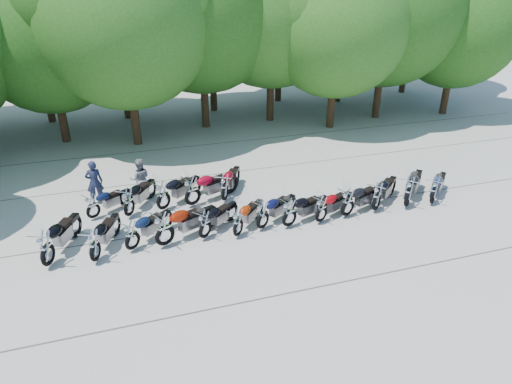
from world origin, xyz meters
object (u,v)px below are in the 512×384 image
object	(u,v)px
motorcycle_11	(409,191)
motorcycle_0	(46,247)
rider_1	(140,179)
motorcycle_3	(164,228)
motorcycle_13	(93,205)
rider_0	(94,182)
motorcycle_4	(205,223)
motorcycle_8	(322,208)
motorcycle_6	(263,214)
motorcycle_7	(290,212)
motorcycle_15	(163,195)
motorcycle_16	(192,190)
motorcycle_2	(132,234)
motorcycle_5	(238,222)
motorcycle_1	(94,244)
motorcycle_17	(225,186)
motorcycle_12	(434,190)
motorcycle_14	(128,201)
motorcycle_10	(377,196)
motorcycle_9	(348,202)

from	to	relation	value
motorcycle_11	motorcycle_0	bearing A→B (deg)	46.49
rider_1	motorcycle_3	bearing A→B (deg)	99.78
motorcycle_13	rider_0	world-z (taller)	rider_0
motorcycle_3	motorcycle_4	xyz separation A→B (m)	(1.37, 0.09, -0.11)
motorcycle_8	motorcycle_3	bearing A→B (deg)	62.15
motorcycle_6	motorcycle_11	xyz separation A→B (m)	(5.92, -0.09, 0.09)
motorcycle_7	motorcycle_15	xyz separation A→B (m)	(-4.14, 2.68, 0.04)
motorcycle_16	motorcycle_2	bearing A→B (deg)	112.84
motorcycle_8	motorcycle_5	bearing A→B (deg)	63.50
motorcycle_1	motorcycle_3	bearing A→B (deg)	-151.21
motorcycle_3	motorcycle_17	distance (m)	3.81
motorcycle_3	motorcycle_17	world-z (taller)	motorcycle_3
motorcycle_7	motorcycle_8	distance (m)	1.23
motorcycle_11	motorcycle_16	distance (m)	8.38
rider_1	motorcycle_16	bearing A→B (deg)	147.42
motorcycle_4	motorcycle_15	distance (m)	2.76
motorcycle_4	motorcycle_5	bearing A→B (deg)	-140.01
motorcycle_15	motorcycle_2	bearing A→B (deg)	115.51
motorcycle_12	motorcycle_16	distance (m)	9.48
motorcycle_3	motorcycle_14	distance (m)	2.68
motorcycle_4	motorcycle_10	size ratio (longest dim) A/B	0.91
motorcycle_6	motorcycle_10	world-z (taller)	motorcycle_10
motorcycle_0	motorcycle_17	xyz separation A→B (m)	(6.34, 2.71, -0.05)
motorcycle_6	motorcycle_4	bearing A→B (deg)	57.97
motorcycle_5	motorcycle_7	world-z (taller)	motorcycle_7
motorcycle_7	motorcycle_8	bearing A→B (deg)	-112.61
motorcycle_10	motorcycle_17	world-z (taller)	motorcycle_10
motorcycle_6	rider_1	distance (m)	5.51
motorcycle_6	motorcycle_15	world-z (taller)	motorcycle_15
motorcycle_9	motorcycle_16	world-z (taller)	motorcycle_16
motorcycle_16	motorcycle_4	bearing A→B (deg)	156.15
motorcycle_6	rider_0	world-z (taller)	rider_0
motorcycle_3	motorcycle_4	distance (m)	1.38
motorcycle_3	motorcycle_0	bearing A→B (deg)	65.36
motorcycle_1	motorcycle_12	world-z (taller)	motorcycle_1
motorcycle_10	rider_1	size ratio (longest dim) A/B	1.38
motorcycle_2	motorcycle_14	world-z (taller)	motorcycle_14
motorcycle_4	motorcycle_11	distance (m)	8.01
motorcycle_3	motorcycle_8	bearing A→B (deg)	-116.35
motorcycle_5	motorcycle_16	distance (m)	2.94
motorcycle_0	motorcycle_1	bearing A→B (deg)	-163.77
motorcycle_5	motorcycle_10	distance (m)	5.57
motorcycle_17	motorcycle_5	bearing A→B (deg)	116.14
motorcycle_10	motorcycle_9	bearing A→B (deg)	55.27
motorcycle_11	rider_0	xyz separation A→B (m)	(-11.57, 4.08, 0.18)
motorcycle_14	motorcycle_16	bearing A→B (deg)	-143.40
motorcycle_0	motorcycle_2	world-z (taller)	motorcycle_0
motorcycle_4	motorcycle_16	size ratio (longest dim) A/B	0.85
motorcycle_13	motorcycle_16	size ratio (longest dim) A/B	0.80
motorcycle_1	motorcycle_5	bearing A→B (deg)	-155.67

